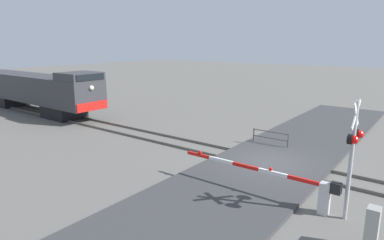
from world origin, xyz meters
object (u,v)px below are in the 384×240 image
(locomotive, at_px, (34,89))
(crossing_signal, at_px, (353,147))
(utility_cabinet, at_px, (372,229))
(crossing_gate, at_px, (298,186))
(guard_railing, at_px, (270,137))

(locomotive, height_order, crossing_signal, crossing_signal)
(crossing_signal, distance_m, utility_cabinet, 2.69)
(crossing_signal, xyz_separation_m, crossing_gate, (-0.10, 1.69, -1.83))
(locomotive, xyz_separation_m, utility_cabinet, (-5.04, -28.13, -1.31))
(utility_cabinet, bearing_deg, crossing_gate, 61.89)
(locomotive, bearing_deg, utility_cabinet, -100.16)
(crossing_signal, relative_size, utility_cabinet, 3.02)
(locomotive, bearing_deg, crossing_gate, -98.04)
(crossing_signal, height_order, crossing_gate, crossing_signal)
(guard_railing, bearing_deg, crossing_gate, -148.26)
(locomotive, relative_size, crossing_gate, 2.58)
(locomotive, xyz_separation_m, guard_railing, (2.83, -21.44, -1.40))
(crossing_gate, relative_size, utility_cabinet, 4.78)
(crossing_signal, relative_size, guard_railing, 1.87)
(locomotive, distance_m, utility_cabinet, 28.61)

